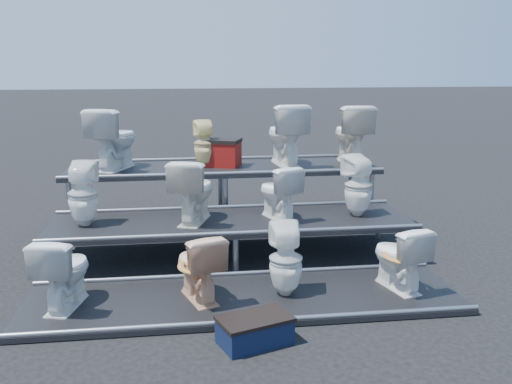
{
  "coord_description": "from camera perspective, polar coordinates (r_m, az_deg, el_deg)",
  "views": [
    {
      "loc": [
        -0.58,
        -6.42,
        2.3
      ],
      "look_at": [
        0.3,
        0.1,
        0.76
      ],
      "focal_mm": 40.0,
      "sensor_mm": 36.0,
      "label": 1
    }
  ],
  "objects": [
    {
      "name": "toilet_8",
      "position": [
        7.83,
        -14.03,
        5.2
      ],
      "size": [
        0.74,
        0.92,
        0.82
      ],
      "primitive_type": "imported",
      "rotation": [
        0.0,
        0.0,
        2.74
      ],
      "color": "white",
      "rests_on": "tier_back"
    },
    {
      "name": "toilet_10",
      "position": [
        7.92,
        2.97,
        5.78
      ],
      "size": [
        0.56,
        0.88,
        0.85
      ],
      "primitive_type": "imported",
      "rotation": [
        0.0,
        0.0,
        3.24
      ],
      "color": "white",
      "rests_on": "tier_back"
    },
    {
      "name": "step_stool",
      "position": [
        4.85,
        -0.13,
        -13.8
      ],
      "size": [
        0.65,
        0.51,
        0.21
      ],
      "primitive_type": "cube",
      "rotation": [
        0.0,
        0.0,
        0.34
      ],
      "color": "black",
      "rests_on": "ground"
    },
    {
      "name": "toilet_0",
      "position": [
        5.57,
        -18.67,
        -7.49
      ],
      "size": [
        0.53,
        0.75,
        0.69
      ],
      "primitive_type": "imported",
      "rotation": [
        0.0,
        0.0,
        2.91
      ],
      "color": "white",
      "rests_on": "tier_front"
    },
    {
      "name": "toilet_6",
      "position": [
        6.69,
        2.23,
        0.01
      ],
      "size": [
        0.55,
        0.71,
        0.64
      ],
      "primitive_type": "imported",
      "rotation": [
        0.0,
        0.0,
        3.48
      ],
      "color": "white",
      "rests_on": "tier_mid"
    },
    {
      "name": "toilet_5",
      "position": [
        6.59,
        -6.3,
        0.18
      ],
      "size": [
        0.63,
        0.82,
        0.74
      ],
      "primitive_type": "imported",
      "rotation": [
        0.0,
        0.0,
        2.82
      ],
      "color": "white",
      "rests_on": "tier_mid"
    },
    {
      "name": "toilet_7",
      "position": [
        6.91,
        10.19,
        0.63
      ],
      "size": [
        0.41,
        0.41,
        0.73
      ],
      "primitive_type": "imported",
      "rotation": [
        0.0,
        0.0,
        3.41
      ],
      "color": "white",
      "rests_on": "tier_mid"
    },
    {
      "name": "tier_mid",
      "position": [
        6.77,
        -2.45,
        -4.68
      ],
      "size": [
        4.2,
        1.2,
        0.46
      ],
      "primitive_type": "cube",
      "color": "black",
      "rests_on": "ground"
    },
    {
      "name": "toilet_3",
      "position": [
        5.86,
        14.07,
        -6.28
      ],
      "size": [
        0.52,
        0.72,
        0.66
      ],
      "primitive_type": "imported",
      "rotation": [
        0.0,
        0.0,
        3.39
      ],
      "color": "white",
      "rests_on": "tier_front"
    },
    {
      "name": "red_crate",
      "position": [
        7.87,
        -3.37,
        3.79
      ],
      "size": [
        0.55,
        0.5,
        0.33
      ],
      "primitive_type": "cube",
      "rotation": [
        0.0,
        0.0,
        -0.36
      ],
      "color": "maroon",
      "rests_on": "tier_back"
    },
    {
      "name": "ground",
      "position": [
        6.84,
        -2.43,
        -6.51
      ],
      "size": [
        80.0,
        80.0,
        0.0
      ],
      "primitive_type": "plane",
      "color": "black",
      "rests_on": "ground"
    },
    {
      "name": "tier_back",
      "position": [
        7.96,
        -3.33,
        -0.46
      ],
      "size": [
        4.2,
        1.2,
        0.86
      ],
      "primitive_type": "cube",
      "color": "black",
      "rests_on": "ground"
    },
    {
      "name": "toilet_9",
      "position": [
        7.81,
        -5.17,
        4.83
      ],
      "size": [
        0.32,
        0.33,
        0.64
      ],
      "primitive_type": "imported",
      "rotation": [
        0.0,
        0.0,
        3.28
      ],
      "color": "beige",
      "rests_on": "tier_back"
    },
    {
      "name": "toilet_1",
      "position": [
        5.46,
        -5.8,
        -7.36
      ],
      "size": [
        0.56,
        0.74,
        0.67
      ],
      "primitive_type": "imported",
      "rotation": [
        0.0,
        0.0,
        3.46
      ],
      "color": "#DCA782",
      "rests_on": "tier_front"
    },
    {
      "name": "toilet_11",
      "position": [
        8.15,
        9.52,
        5.74
      ],
      "size": [
        0.48,
        0.82,
        0.83
      ],
      "primitive_type": "imported",
      "rotation": [
        0.0,
        0.0,
        3.12
      ],
      "color": "white",
      "rests_on": "tier_back"
    },
    {
      "name": "tier_front",
      "position": [
        5.63,
        -1.19,
        -10.65
      ],
      "size": [
        4.2,
        1.2,
        0.06
      ],
      "primitive_type": "cube",
      "color": "black",
      "rests_on": "ground"
    },
    {
      "name": "toilet_2",
      "position": [
        5.54,
        3.0,
        -6.73
      ],
      "size": [
        0.33,
        0.34,
        0.72
      ],
      "primitive_type": "imported",
      "rotation": [
        0.0,
        0.0,
        3.11
      ],
      "color": "white",
      "rests_on": "tier_front"
    },
    {
      "name": "toilet_4",
      "position": [
        6.68,
        -16.94,
        -0.2
      ],
      "size": [
        0.36,
        0.37,
        0.73
      ],
      "primitive_type": "imported",
      "rotation": [
        0.0,
        0.0,
        3.04
      ],
      "color": "white",
      "rests_on": "tier_mid"
    }
  ]
}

